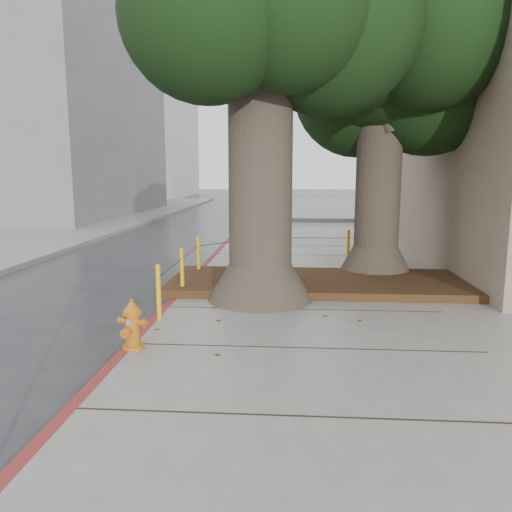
% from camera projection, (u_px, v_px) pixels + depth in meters
% --- Properties ---
extents(ground, '(140.00, 140.00, 0.00)m').
position_uv_depth(ground, '(269.00, 357.00, 7.07)').
color(ground, '#28282B').
rests_on(ground, ground).
extents(sidewalk_far, '(16.00, 20.00, 0.15)m').
position_uv_depth(sidewalk_far, '(370.00, 207.00, 36.14)').
color(sidewalk_far, slate).
rests_on(sidewalk_far, ground).
extents(curb_red, '(0.14, 26.00, 0.16)m').
position_uv_depth(curb_red, '(172.00, 304.00, 9.66)').
color(curb_red, maroon).
rests_on(curb_red, ground).
extents(planter_bed, '(6.40, 2.60, 0.16)m').
position_uv_depth(planter_bed, '(319.00, 282.00, 10.80)').
color(planter_bed, black).
rests_on(planter_bed, sidewalk_main).
extents(building_far_grey, '(12.00, 16.00, 12.00)m').
position_uv_depth(building_far_grey, '(27.00, 112.00, 28.76)').
color(building_far_grey, slate).
rests_on(building_far_grey, ground).
extents(building_far_white, '(12.00, 18.00, 15.00)m').
position_uv_depth(building_far_white, '(124.00, 124.00, 51.28)').
color(building_far_white, silver).
rests_on(building_far_white, ground).
extents(tree_near, '(4.50, 3.80, 7.68)m').
position_uv_depth(tree_near, '(279.00, 14.00, 8.94)').
color(tree_near, '#4C3F33').
rests_on(tree_near, sidewalk_main).
extents(tree_far, '(4.50, 3.80, 7.17)m').
position_uv_depth(tree_far, '(397.00, 63.00, 11.28)').
color(tree_far, '#4C3F33').
rests_on(tree_far, sidewalk_main).
extents(bollard_ring, '(3.79, 5.39, 0.95)m').
position_uv_depth(bollard_ring, '(240.00, 258.00, 11.32)').
color(bollard_ring, '#FDB00E').
rests_on(bollard_ring, sidewalk_main).
extents(fire_hydrant, '(0.38, 0.37, 0.71)m').
position_uv_depth(fire_hydrant, '(132.00, 325.00, 6.93)').
color(fire_hydrant, '#CC6A14').
rests_on(fire_hydrant, sidewalk_main).
extents(car_silver, '(3.87, 1.59, 1.31)m').
position_uv_depth(car_silver, '(394.00, 211.00, 25.25)').
color(car_silver, '#B1B1B6').
rests_on(car_silver, ground).
extents(car_dark, '(1.81, 4.40, 1.28)m').
position_uv_depth(car_dark, '(57.00, 209.00, 27.01)').
color(car_dark, black).
rests_on(car_dark, ground).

